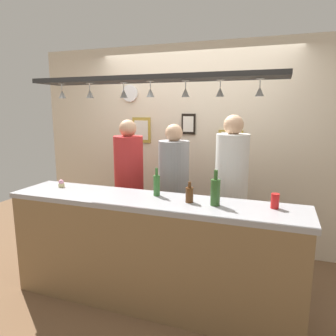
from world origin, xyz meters
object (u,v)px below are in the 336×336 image
Objects in this scene: person_left_red_shirt at (129,177)px; picture_frame_lower_pair at (231,137)px; person_middle_grey_shirt at (174,183)px; drink_can at (275,201)px; cupcake at (61,184)px; bottle_champagne_green at (215,191)px; bottle_beer_green_import at (157,185)px; picture_frame_caricature at (141,130)px; wall_clock at (130,93)px; bottle_beer_brown_stubby at (189,194)px; picture_frame_crest at (188,124)px; person_right_white_patterned_shirt at (231,181)px.

picture_frame_lower_pair is (1.07, 0.66, 0.44)m from person_left_red_shirt.
picture_frame_lower_pair is (0.51, 0.66, 0.46)m from person_middle_grey_shirt.
person_left_red_shirt is at bearing 180.00° from person_middle_grey_shirt.
drink_can is 1.56× the size of cupcake.
picture_frame_lower_pair reaches higher than drink_can.
person_middle_grey_shirt is 0.96m from picture_frame_lower_pair.
bottle_champagne_green is 2.46× the size of drink_can.
picture_frame_caricature reaches higher than bottle_beer_green_import.
cupcake is 0.26× the size of picture_frame_lower_pair.
person_left_red_shirt reaches higher than drink_can.
drink_can is 2.50m from wall_clock.
bottle_champagne_green is 1.67× the size of bottle_beer_brown_stubby.
drink_can is at bearing -34.00° from wall_clock.
picture_frame_crest is at bearing 106.67° from bottle_beer_brown_stubby.
person_middle_grey_shirt reaches higher than picture_frame_lower_pair.
picture_frame_lower_pair is (1.20, 0.00, -0.06)m from picture_frame_caricature.
person_left_red_shirt is at bearing 147.99° from bottle_champagne_green.
picture_frame_lower_pair is at bearing 100.63° from person_right_white_patterned_shirt.
person_right_white_patterned_shirt is at bearing 70.89° from bottle_beer_brown_stubby.
person_right_white_patterned_shirt is (0.64, 0.00, 0.07)m from person_middle_grey_shirt.
bottle_beer_brown_stubby is 0.60× the size of picture_frame_lower_pair.
wall_clock reaches higher than bottle_beer_green_import.
person_left_red_shirt reaches higher than picture_frame_lower_pair.
bottle_beer_green_import is at bearing 169.41° from bottle_champagne_green.
picture_frame_crest is at bearing 114.67° from bottle_champagne_green.
picture_frame_caricature is at bearing 76.99° from cupcake.
picture_frame_crest is at bearing 0.44° from wall_clock.
drink_can is at bearing -66.50° from picture_frame_lower_pair.
person_left_red_shirt reaches higher than bottle_beer_brown_stubby.
picture_frame_crest reaches higher than picture_frame_lower_pair.
person_left_red_shirt reaches higher than cupcake.
bottle_champagne_green is (1.17, -0.73, 0.12)m from person_left_red_shirt.
wall_clock is (-0.16, -0.01, 0.49)m from picture_frame_caricature.
picture_frame_lower_pair is at bearing 113.50° from drink_can.
wall_clock is (-1.46, 1.38, 0.87)m from bottle_champagne_green.
wall_clock is at bearing 156.20° from person_right_white_patterned_shirt.
picture_frame_crest is 0.56m from picture_frame_lower_pair.
wall_clock reaches higher than person_middle_grey_shirt.
bottle_beer_green_import is (0.05, -0.62, 0.13)m from person_middle_grey_shirt.
bottle_beer_green_import is 0.76× the size of picture_frame_caricature.
bottle_champagne_green reaches higher than cupcake.
picture_frame_lower_pair is (0.13, 1.38, 0.37)m from bottle_beer_brown_stubby.
person_middle_grey_shirt is 6.29× the size of bottle_beer_green_import.
person_left_red_shirt is 21.49× the size of cupcake.
wall_clock reaches higher than picture_frame_lower_pair.
person_left_red_shirt is 0.56m from person_middle_grey_shirt.
drink_can is at bearing -55.49° from person_right_white_patterned_shirt.
person_right_white_patterned_shirt is at bearing 0.00° from person_middle_grey_shirt.
cupcake is at bearing -96.33° from wall_clock.
picture_frame_caricature is (-1.30, 1.39, 0.38)m from bottle_champagne_green.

